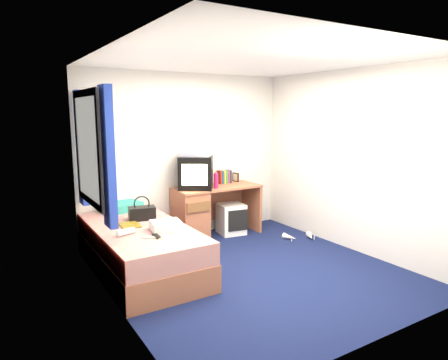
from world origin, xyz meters
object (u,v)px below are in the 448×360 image
handbag (142,213)px  magazine (130,225)px  aerosol_can (207,181)px  water_bottle (126,232)px  storage_cube (231,219)px  vcr (196,153)px  colour_swatch_fan (153,237)px  bed (141,249)px  crt_tv (196,172)px  towel (166,226)px  pink_water_bottle (216,181)px  picture_frame (236,177)px  remote_control (156,236)px  desk (200,211)px  pillow (121,207)px  white_heels (300,237)px

handbag → magazine: bearing=-127.9°
aerosol_can → water_bottle: size_ratio=0.81×
aerosol_can → storage_cube: bearing=-15.7°
storage_cube → vcr: bearing=-177.7°
storage_cube → colour_swatch_fan: bearing=-137.5°
magazine → bed: bearing=-41.3°
crt_tv → water_bottle: 1.73m
storage_cube → magazine: magazine is taller
magazine → colour_swatch_fan: 0.58m
vcr → towel: size_ratio=1.35×
magazine → towel: bearing=-53.8°
pink_water_bottle → magazine: pink_water_bottle is taller
picture_frame → colour_swatch_fan: (-1.96, -1.42, -0.27)m
water_bottle → handbag: bearing=53.7°
water_bottle → colour_swatch_fan: bearing=-50.1°
towel → colour_swatch_fan: towel is taller
remote_control → vcr: bearing=50.7°
vcr → water_bottle: 1.82m
bed → vcr: size_ratio=4.64×
storage_cube → picture_frame: 0.68m
pink_water_bottle → magazine: (-1.47, -0.52, -0.30)m
desk → pink_water_bottle: size_ratio=6.36×
bed → colour_swatch_fan: colour_swatch_fan is taller
towel → pillow: bearing=97.8°
storage_cube → magazine: bearing=-153.1°
storage_cube → white_heels: (0.70, -0.78, -0.19)m
pillow → remote_control: (-0.03, -1.30, -0.05)m
remote_control → water_bottle: bearing=140.1°
pink_water_bottle → remote_control: bearing=-141.5°
pillow → storage_cube: 1.69m
handbag → colour_swatch_fan: bearing=-89.5°
vcr → magazine: 1.55m
crt_tv → picture_frame: 0.85m
desk → water_bottle: size_ratio=6.50×
pillow → vcr: bearing=-4.2°
picture_frame → water_bottle: (-2.17, -1.17, -0.24)m
towel → storage_cube: bearing=33.6°
aerosol_can → desk: bearing=-160.9°
magazine → pink_water_bottle: bearing=19.6°
magazine → water_bottle: (-0.15, -0.32, 0.03)m
crt_tv → pink_water_bottle: bearing=5.0°
magazine → white_heels: bearing=-4.2°
crt_tv → pink_water_bottle: 0.32m
desk → white_heels: (1.20, -0.84, -0.37)m
crt_tv → white_heels: 1.79m
desk → storage_cube: 0.54m
colour_swatch_fan → white_heels: size_ratio=0.49×
pillow → aerosol_can: 1.31m
picture_frame → water_bottle: bearing=-165.9°
handbag → colour_swatch_fan: (-0.16, -0.75, -0.08)m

